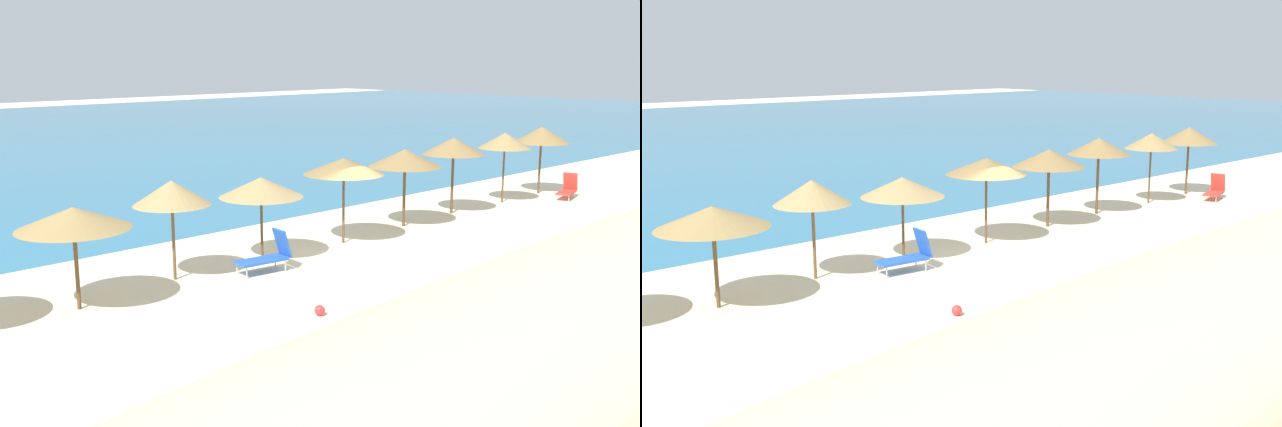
{
  "view_description": "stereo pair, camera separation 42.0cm",
  "coord_description": "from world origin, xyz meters",
  "views": [
    {
      "loc": [
        -15.65,
        -14.43,
        5.84
      ],
      "look_at": [
        -0.51,
        1.59,
        1.15
      ],
      "focal_mm": 41.89,
      "sensor_mm": 36.0,
      "label": 1
    },
    {
      "loc": [
        -15.34,
        -14.71,
        5.84
      ],
      "look_at": [
        -0.51,
        1.59,
        1.15
      ],
      "focal_mm": 41.89,
      "sensor_mm": 36.0,
      "label": 2
    }
  ],
  "objects": [
    {
      "name": "lounge_chair_1",
      "position": [
        12.76,
        0.65,
        0.4
      ],
      "size": [
        1.47,
        0.91,
        1.03
      ],
      "rotation": [
        0.0,
        0.0,
        1.84
      ],
      "color": "red",
      "rests_on": "ground_plane"
    },
    {
      "name": "ground_plane",
      "position": [
        0.0,
        0.0,
        0.0
      ],
      "size": [
        160.0,
        160.0,
        0.0
      ],
      "primitive_type": "plane",
      "color": "beige"
    },
    {
      "name": "beach_umbrella_4",
      "position": [
        0.66,
        1.75,
        2.45
      ],
      "size": [
        2.54,
        2.54,
        2.71
      ],
      "color": "brown",
      "rests_on": "ground_plane"
    },
    {
      "name": "beach_ball",
      "position": [
        -4.52,
        -2.65,
        0.12
      ],
      "size": [
        0.25,
        0.25,
        0.25
      ],
      "primitive_type": "sphere",
      "color": "red",
      "rests_on": "ground_plane"
    },
    {
      "name": "beach_umbrella_2",
      "position": [
        -5.38,
        2.03,
        2.34
      ],
      "size": [
        2.04,
        2.04,
        2.67
      ],
      "color": "brown",
      "rests_on": "ground_plane"
    },
    {
      "name": "dune_ridge",
      "position": [
        -1.85,
        -8.69,
        1.31
      ],
      "size": [
        39.19,
        6.19,
        2.62
      ],
      "primitive_type": "ellipsoid",
      "rotation": [
        0.0,
        0.0,
        0.04
      ],
      "color": "beige",
      "rests_on": "ground_plane"
    },
    {
      "name": "beach_umbrella_7",
      "position": [
        10.04,
        2.02,
        2.5
      ],
      "size": [
        2.09,
        2.09,
        2.82
      ],
      "color": "brown",
      "rests_on": "ground_plane"
    },
    {
      "name": "beach_umbrella_1",
      "position": [
        -8.31,
        1.56,
        2.18
      ],
      "size": [
        2.63,
        2.63,
        2.44
      ],
      "color": "brown",
      "rests_on": "ground_plane"
    },
    {
      "name": "beach_umbrella_6",
      "position": [
        6.82,
        2.14,
        2.54
      ],
      "size": [
        2.3,
        2.3,
        2.86
      ],
      "color": "brown",
      "rests_on": "ground_plane"
    },
    {
      "name": "beach_umbrella_3",
      "position": [
        -2.47,
        1.96,
        2.14
      ],
      "size": [
        2.43,
        2.43,
        2.43
      ],
      "color": "brown",
      "rests_on": "ground_plane"
    },
    {
      "name": "beach_umbrella_5",
      "position": [
        3.87,
        1.98,
        2.38
      ],
      "size": [
        2.5,
        2.5,
        2.69
      ],
      "color": "brown",
      "rests_on": "ground_plane"
    },
    {
      "name": "beach_umbrella_8",
      "position": [
        12.94,
        2.1,
        2.51
      ],
      "size": [
        2.35,
        2.35,
        2.86
      ],
      "color": "brown",
      "rests_on": "ground_plane"
    },
    {
      "name": "lounge_chair_0",
      "position": [
        -3.13,
        0.89,
        0.48
      ],
      "size": [
        1.62,
        0.79,
        1.15
      ],
      "rotation": [
        0.0,
        0.0,
        1.45
      ],
      "color": "blue",
      "rests_on": "ground_plane"
    }
  ]
}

